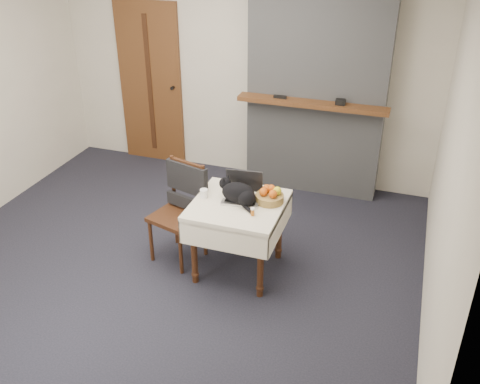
{
  "coord_description": "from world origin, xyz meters",
  "views": [
    {
      "loc": [
        1.93,
        -3.77,
        2.99
      ],
      "look_at": [
        0.66,
        -0.04,
        0.84
      ],
      "focal_mm": 40.0,
      "sensor_mm": 36.0,
      "label": 1
    }
  ],
  "objects_px": {
    "door": "(151,84)",
    "chair": "(183,198)",
    "pill_bottle": "(253,212)",
    "laptop": "(243,192)",
    "cream_jar": "(204,193)",
    "fruit_basket": "(270,196)",
    "side_table": "(238,214)",
    "cat": "(239,193)"
  },
  "relations": [
    {
      "from": "side_table",
      "to": "fruit_basket",
      "type": "distance_m",
      "value": 0.32
    },
    {
      "from": "door",
      "to": "pill_bottle",
      "type": "xyz_separation_m",
      "value": [
        2.0,
        -2.12,
        -0.26
      ]
    },
    {
      "from": "laptop",
      "to": "chair",
      "type": "distance_m",
      "value": 0.6
    },
    {
      "from": "laptop",
      "to": "fruit_basket",
      "type": "xyz_separation_m",
      "value": [
        0.24,
        0.01,
        -0.0
      ]
    },
    {
      "from": "side_table",
      "to": "fruit_basket",
      "type": "xyz_separation_m",
      "value": [
        0.25,
        0.11,
        0.17
      ]
    },
    {
      "from": "door",
      "to": "cat",
      "type": "height_order",
      "value": "door"
    },
    {
      "from": "cat",
      "to": "pill_bottle",
      "type": "bearing_deg",
      "value": -22.88
    },
    {
      "from": "laptop",
      "to": "fruit_basket",
      "type": "bearing_deg",
      "value": -3.62
    },
    {
      "from": "door",
      "to": "side_table",
      "type": "distance_m",
      "value": 2.71
    },
    {
      "from": "door",
      "to": "cream_jar",
      "type": "xyz_separation_m",
      "value": [
        1.51,
        -1.96,
        -0.26
      ]
    },
    {
      "from": "laptop",
      "to": "cat",
      "type": "bearing_deg",
      "value": -99.49
    },
    {
      "from": "door",
      "to": "pill_bottle",
      "type": "bearing_deg",
      "value": -46.59
    },
    {
      "from": "side_table",
      "to": "chair",
      "type": "xyz_separation_m",
      "value": [
        -0.57,
        0.09,
        0.02
      ]
    },
    {
      "from": "door",
      "to": "cream_jar",
      "type": "bearing_deg",
      "value": -52.5
    },
    {
      "from": "laptop",
      "to": "fruit_basket",
      "type": "height_order",
      "value": "laptop"
    },
    {
      "from": "laptop",
      "to": "chair",
      "type": "bearing_deg",
      "value": 174.22
    },
    {
      "from": "cat",
      "to": "door",
      "type": "bearing_deg",
      "value": 153.26
    },
    {
      "from": "cream_jar",
      "to": "pill_bottle",
      "type": "bearing_deg",
      "value": -17.29
    },
    {
      "from": "cream_jar",
      "to": "pill_bottle",
      "type": "height_order",
      "value": "cream_jar"
    },
    {
      "from": "door",
      "to": "fruit_basket",
      "type": "distance_m",
      "value": 2.79
    },
    {
      "from": "door",
      "to": "side_table",
      "type": "height_order",
      "value": "door"
    },
    {
      "from": "door",
      "to": "fruit_basket",
      "type": "relative_size",
      "value": 8.18
    },
    {
      "from": "cat",
      "to": "cream_jar",
      "type": "height_order",
      "value": "cat"
    },
    {
      "from": "chair",
      "to": "fruit_basket",
      "type": "bearing_deg",
      "value": 17.17
    },
    {
      "from": "cat",
      "to": "cream_jar",
      "type": "bearing_deg",
      "value": -157.74
    },
    {
      "from": "door",
      "to": "chair",
      "type": "distance_m",
      "value": 2.29
    },
    {
      "from": "cream_jar",
      "to": "chair",
      "type": "height_order",
      "value": "chair"
    },
    {
      "from": "laptop",
      "to": "pill_bottle",
      "type": "xyz_separation_m",
      "value": [
        0.17,
        -0.26,
        -0.02
      ]
    },
    {
      "from": "door",
      "to": "pill_bottle",
      "type": "relative_size",
      "value": 28.38
    },
    {
      "from": "door",
      "to": "chair",
      "type": "height_order",
      "value": "door"
    },
    {
      "from": "door",
      "to": "pill_bottle",
      "type": "height_order",
      "value": "door"
    },
    {
      "from": "door",
      "to": "cream_jar",
      "type": "height_order",
      "value": "door"
    },
    {
      "from": "side_table",
      "to": "cat",
      "type": "bearing_deg",
      "value": 72.23
    },
    {
      "from": "door",
      "to": "laptop",
      "type": "bearing_deg",
      "value": -45.48
    },
    {
      "from": "cream_jar",
      "to": "chair",
      "type": "relative_size",
      "value": 0.08
    },
    {
      "from": "laptop",
      "to": "cream_jar",
      "type": "xyz_separation_m",
      "value": [
        -0.32,
        -0.1,
        -0.02
      ]
    },
    {
      "from": "laptop",
      "to": "chair",
      "type": "relative_size",
      "value": 0.37
    },
    {
      "from": "pill_bottle",
      "to": "chair",
      "type": "xyz_separation_m",
      "value": [
        -0.75,
        0.25,
        -0.13
      ]
    },
    {
      "from": "pill_bottle",
      "to": "cat",
      "type": "bearing_deg",
      "value": 136.94
    },
    {
      "from": "door",
      "to": "laptop",
      "type": "relative_size",
      "value": 5.65
    },
    {
      "from": "pill_bottle",
      "to": "chair",
      "type": "height_order",
      "value": "chair"
    },
    {
      "from": "pill_bottle",
      "to": "chair",
      "type": "relative_size",
      "value": 0.07
    }
  ]
}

